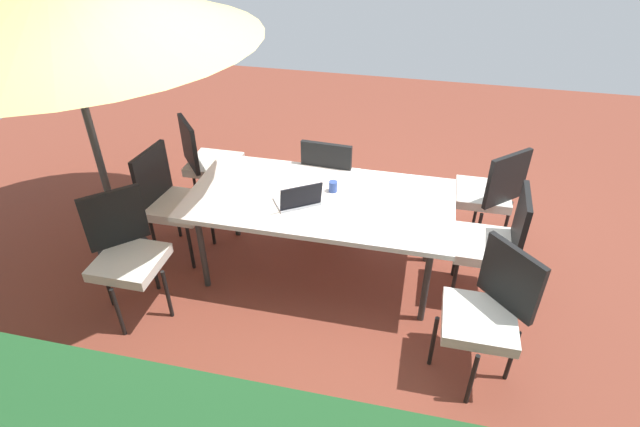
# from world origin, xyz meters

# --- Properties ---
(ground_plane) EXTENTS (10.00, 10.00, 0.02)m
(ground_plane) POSITION_xyz_m (0.00, 0.00, -0.01)
(ground_plane) COLOR brown
(dining_table) EXTENTS (2.05, 1.02, 0.76)m
(dining_table) POSITION_xyz_m (0.00, 0.00, 0.71)
(dining_table) COLOR silver
(dining_table) RESTS_ON ground_plane
(patio_umbrella) EXTENTS (2.76, 2.76, 2.35)m
(patio_umbrella) POSITION_xyz_m (1.78, 0.13, 2.12)
(patio_umbrella) COLOR #4C4C4C
(patio_umbrella) RESTS_ON ground_plane
(chair_southwest) EXTENTS (0.59, 0.59, 0.98)m
(chair_southwest) POSITION_xyz_m (-1.34, -0.73, 0.55)
(chair_southwest) COLOR silver
(chair_southwest) RESTS_ON ground_plane
(chair_west) EXTENTS (0.47, 0.46, 0.98)m
(chair_west) POSITION_xyz_m (-1.34, -0.02, 0.55)
(chair_west) COLOR silver
(chair_west) RESTS_ON ground_plane
(chair_east) EXTENTS (0.48, 0.47, 0.98)m
(chair_east) POSITION_xyz_m (1.30, -0.02, 0.55)
(chair_east) COLOR silver
(chair_east) RESTS_ON ground_plane
(chair_south) EXTENTS (0.46, 0.47, 0.98)m
(chair_south) POSITION_xyz_m (0.05, -0.63, 0.55)
(chair_south) COLOR silver
(chair_south) RESTS_ON ground_plane
(chair_northeast) EXTENTS (0.59, 0.59, 0.98)m
(chair_northeast) POSITION_xyz_m (1.30, 0.70, 0.55)
(chair_northeast) COLOR silver
(chair_northeast) RESTS_ON ground_plane
(chair_southeast) EXTENTS (0.59, 0.58, 0.98)m
(chair_southeast) POSITION_xyz_m (1.27, -0.73, 0.55)
(chair_southeast) COLOR silver
(chair_southeast) RESTS_ON ground_plane
(chair_northwest) EXTENTS (0.59, 0.59, 0.98)m
(chair_northwest) POSITION_xyz_m (-1.26, 0.74, 0.55)
(chair_northwest) COLOR silver
(chair_northwest) RESTS_ON ground_plane
(laptop) EXTENTS (0.40, 0.38, 0.21)m
(laptop) POSITION_xyz_m (0.14, 0.14, 0.81)
(laptop) COLOR #B7B7BC
(laptop) RESTS_ON dining_table
(cup) EXTENTS (0.07, 0.07, 0.09)m
(cup) POSITION_xyz_m (-0.08, -0.11, 0.81)
(cup) COLOR #334C99
(cup) RESTS_ON dining_table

